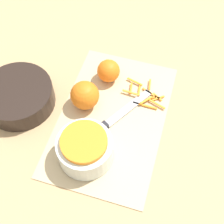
{
  "coord_description": "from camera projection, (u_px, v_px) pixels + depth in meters",
  "views": [
    {
      "loc": [
        -0.43,
        -0.13,
        0.75
      ],
      "look_at": [
        0.0,
        0.0,
        0.04
      ],
      "focal_mm": 50.0,
      "sensor_mm": 36.0,
      "label": 1
    }
  ],
  "objects": [
    {
      "name": "bowl_speckled",
      "position": [
        85.0,
        148.0,
        0.78
      ],
      "size": [
        0.14,
        0.14,
        0.09
      ],
      "color": "silver",
      "rests_on": "cutting_board"
    },
    {
      "name": "ground_plane",
      "position": [
        112.0,
        119.0,
        0.88
      ],
      "size": [
        4.0,
        4.0,
        0.0
      ],
      "primitive_type": "plane",
      "color": "tan"
    },
    {
      "name": "orange_left",
      "position": [
        85.0,
        95.0,
        0.86
      ],
      "size": [
        0.08,
        0.08,
        0.08
      ],
      "color": "orange",
      "rests_on": "cutting_board"
    },
    {
      "name": "bowl_dark",
      "position": [
        19.0,
        96.0,
        0.88
      ],
      "size": [
        0.2,
        0.2,
        0.06
      ],
      "color": "black",
      "rests_on": "ground_plane"
    },
    {
      "name": "knife",
      "position": [
        105.0,
        126.0,
        0.85
      ],
      "size": [
        0.23,
        0.15,
        0.02
      ],
      "rotation": [
        0.0,
        0.0,
        -0.54
      ],
      "color": "#232328",
      "rests_on": "cutting_board"
    },
    {
      "name": "cutting_board",
      "position": [
        112.0,
        118.0,
        0.88
      ],
      "size": [
        0.45,
        0.29,
        0.01
      ],
      "color": "#CCB284",
      "rests_on": "ground_plane"
    },
    {
      "name": "peel_pile",
      "position": [
        145.0,
        95.0,
        0.91
      ],
      "size": [
        0.1,
        0.13,
        0.01
      ],
      "color": "orange",
      "rests_on": "cutting_board"
    },
    {
      "name": "orange_right",
      "position": [
        109.0,
        71.0,
        0.92
      ],
      "size": [
        0.07,
        0.07,
        0.07
      ],
      "color": "orange",
      "rests_on": "cutting_board"
    }
  ]
}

